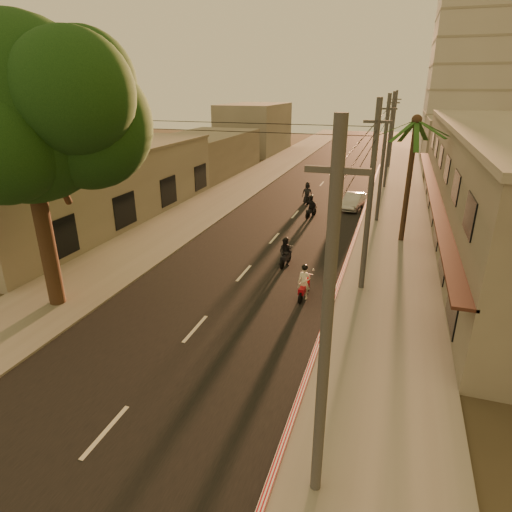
% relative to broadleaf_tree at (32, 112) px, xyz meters
% --- Properties ---
extents(ground, '(160.00, 160.00, 0.00)m').
position_rel_broadleaf_tree_xyz_m(ground, '(6.61, -2.14, -8.48)').
color(ground, '#383023').
rests_on(ground, ground).
extents(road, '(10.00, 140.00, 0.02)m').
position_rel_broadleaf_tree_xyz_m(road, '(6.61, 17.86, -8.47)').
color(road, black).
rests_on(road, ground).
extents(sidewalk_right, '(5.00, 140.00, 0.12)m').
position_rel_broadleaf_tree_xyz_m(sidewalk_right, '(14.11, 17.86, -8.42)').
color(sidewalk_right, slate).
rests_on(sidewalk_right, ground).
extents(sidewalk_left, '(5.00, 140.00, 0.12)m').
position_rel_broadleaf_tree_xyz_m(sidewalk_left, '(-0.89, 17.86, -8.42)').
color(sidewalk_left, slate).
rests_on(sidewalk_left, ground).
extents(curb_stripe, '(0.20, 60.00, 0.20)m').
position_rel_broadleaf_tree_xyz_m(curb_stripe, '(11.71, 12.86, -8.38)').
color(curb_stripe, '#AE1220').
rests_on(curb_stripe, ground).
extents(shophouse_row, '(8.80, 34.20, 7.30)m').
position_rel_broadleaf_tree_xyz_m(shophouse_row, '(20.57, 15.86, -4.83)').
color(shophouse_row, gray).
rests_on(shophouse_row, ground).
extents(left_building, '(8.20, 24.20, 5.20)m').
position_rel_broadleaf_tree_xyz_m(left_building, '(-7.37, 11.86, -5.88)').
color(left_building, gray).
rests_on(left_building, ground).
extents(distant_tower, '(12.10, 12.10, 28.00)m').
position_rel_broadleaf_tree_xyz_m(distant_tower, '(22.61, 53.86, 5.52)').
color(distant_tower, '#B7B5B2').
rests_on(distant_tower, ground).
extents(broadleaf_tree, '(9.60, 8.70, 12.10)m').
position_rel_broadleaf_tree_xyz_m(broadleaf_tree, '(0.00, 0.00, 0.00)').
color(broadleaf_tree, black).
rests_on(broadleaf_tree, ground).
extents(palm_tree, '(5.00, 5.00, 8.20)m').
position_rel_broadleaf_tree_xyz_m(palm_tree, '(14.61, 13.86, -1.33)').
color(palm_tree, black).
rests_on(palm_tree, ground).
extents(utility_poles, '(1.20, 48.26, 9.00)m').
position_rel_broadleaf_tree_xyz_m(utility_poles, '(12.81, 17.86, -1.94)').
color(utility_poles, '#38383A').
rests_on(utility_poles, ground).
extents(filler_right, '(8.00, 14.00, 6.00)m').
position_rel_broadleaf_tree_xyz_m(filler_right, '(20.61, 42.86, -5.48)').
color(filler_right, gray).
rests_on(filler_right, ground).
extents(filler_left_near, '(8.00, 14.00, 4.40)m').
position_rel_broadleaf_tree_xyz_m(filler_left_near, '(-7.39, 31.86, -6.28)').
color(filler_left_near, gray).
rests_on(filler_left_near, ground).
extents(filler_left_far, '(8.00, 14.00, 7.00)m').
position_rel_broadleaf_tree_xyz_m(filler_left_far, '(-7.39, 49.86, -4.98)').
color(filler_left_far, gray).
rests_on(filler_left_far, ground).
extents(scooter_red, '(0.69, 1.79, 1.75)m').
position_rel_broadleaf_tree_xyz_m(scooter_red, '(10.30, 4.02, -7.71)').
color(scooter_red, black).
rests_on(scooter_red, ground).
extents(scooter_mid_a, '(0.87, 1.73, 1.70)m').
position_rel_broadleaf_tree_xyz_m(scooter_mid_a, '(8.47, 7.62, -7.71)').
color(scooter_mid_a, black).
rests_on(scooter_mid_a, ground).
extents(scooter_mid_b, '(1.16, 1.75, 1.75)m').
position_rel_broadleaf_tree_xyz_m(scooter_mid_b, '(7.92, 17.47, -7.68)').
color(scooter_mid_b, black).
rests_on(scooter_mid_b, ground).
extents(scooter_far_a, '(1.14, 1.86, 1.86)m').
position_rel_broadleaf_tree_xyz_m(scooter_far_a, '(6.76, 21.57, -7.63)').
color(scooter_far_a, black).
rests_on(scooter_far_a, ground).
extents(parked_car, '(2.19, 4.14, 1.27)m').
position_rel_broadleaf_tree_xyz_m(parked_car, '(10.72, 21.08, -7.84)').
color(parked_car, '#A6A8AE').
rests_on(parked_car, ground).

